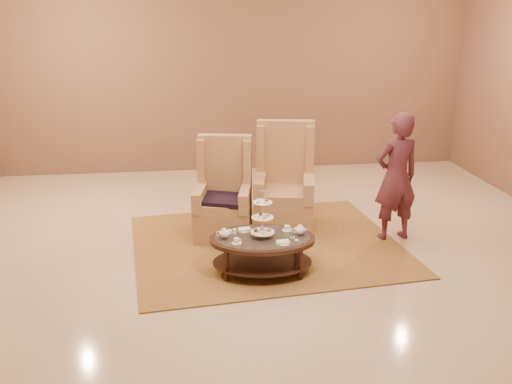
{
  "coord_description": "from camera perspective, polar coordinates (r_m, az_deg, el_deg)",
  "views": [
    {
      "loc": [
        -0.91,
        -5.75,
        2.76
      ],
      "look_at": [
        -0.14,
        0.2,
        0.79
      ],
      "focal_mm": 40.0,
      "sensor_mm": 36.0,
      "label": 1
    }
  ],
  "objects": [
    {
      "name": "rug",
      "position": [
        6.92,
        1.07,
        -5.28
      ],
      "size": [
        3.38,
        2.92,
        0.02
      ],
      "rotation": [
        0.0,
        0.0,
        0.1
      ],
      "color": "#A37C3A",
      "rests_on": "ground"
    },
    {
      "name": "person",
      "position": [
        7.07,
        13.85,
        1.44
      ],
      "size": [
        0.64,
        0.49,
        1.59
      ],
      "rotation": [
        0.0,
        0.0,
        3.34
      ],
      "color": "#572531",
      "rests_on": "ground"
    },
    {
      "name": "ceiling",
      "position": [
        6.44,
        1.46,
        -7.23
      ],
      "size": [
        8.0,
        8.0,
        0.02
      ],
      "primitive_type": "cube",
      "color": "beige",
      "rests_on": "ground"
    },
    {
      "name": "tea_table",
      "position": [
        6.11,
        0.65,
        -5.18
      ],
      "size": [
        1.19,
        0.87,
        0.94
      ],
      "rotation": [
        0.0,
        0.0,
        -0.08
      ],
      "color": "black",
      "rests_on": "ground"
    },
    {
      "name": "armchair_right",
      "position": [
        7.37,
        2.85,
        -0.08
      ],
      "size": [
        0.87,
        0.89,
        1.37
      ],
      "rotation": [
        0.0,
        0.0,
        -0.2
      ],
      "color": "tan",
      "rests_on": "ground"
    },
    {
      "name": "wall_back",
      "position": [
        9.85,
        -2.08,
        12.23
      ],
      "size": [
        8.0,
        0.04,
        3.5
      ],
      "primitive_type": "cube",
      "color": "brown",
      "rests_on": "ground"
    },
    {
      "name": "ground",
      "position": [
        6.44,
        1.46,
        -7.23
      ],
      "size": [
        8.0,
        8.0,
        0.0
      ],
      "primitive_type": "plane",
      "color": "beige",
      "rests_on": "ground"
    },
    {
      "name": "armchair_left",
      "position": [
        7.13,
        -3.24,
        -1.06
      ],
      "size": [
        0.79,
        0.81,
        1.24
      ],
      "rotation": [
        0.0,
        0.0,
        -0.19
      ],
      "color": "tan",
      "rests_on": "ground"
    }
  ]
}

